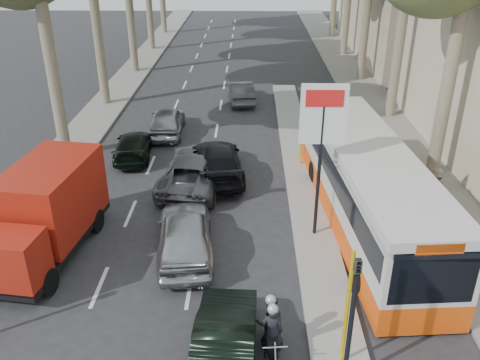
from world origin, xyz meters
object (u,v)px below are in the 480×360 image
object	(u,v)px
silver_hatchback	(185,234)
city_bus	(367,185)
motorcycle	(271,329)
dark_hatchback	(225,343)
red_truck	(46,211)

from	to	relation	value
silver_hatchback	city_bus	distance (m)	6.75
motorcycle	dark_hatchback	bearing A→B (deg)	-165.31
silver_hatchback	city_bus	world-z (taller)	city_bus
dark_hatchback	city_bus	bearing A→B (deg)	-123.21
red_truck	dark_hatchback	bearing A→B (deg)	-31.05
red_truck	city_bus	size ratio (longest dim) A/B	0.49
red_truck	silver_hatchback	bearing A→B (deg)	7.33
silver_hatchback	red_truck	distance (m)	4.62
silver_hatchback	city_bus	bearing A→B (deg)	-168.80
red_truck	motorcycle	distance (m)	8.55
silver_hatchback	city_bus	size ratio (longest dim) A/B	0.38
dark_hatchback	motorcycle	bearing A→B (deg)	-158.81
dark_hatchback	red_truck	bearing A→B (deg)	-36.73
silver_hatchback	dark_hatchback	world-z (taller)	silver_hatchback
dark_hatchback	motorcycle	distance (m)	1.22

